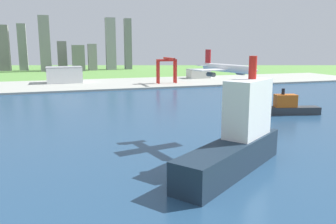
% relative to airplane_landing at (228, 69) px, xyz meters
% --- Properties ---
extents(ground_plane, '(2400.00, 2400.00, 0.00)m').
position_rel_airplane_landing_xyz_m(ground_plane, '(-27.69, 137.18, -43.16)').
color(ground_plane, '#5B9142').
extents(water_bay, '(840.00, 360.00, 0.15)m').
position_rel_airplane_landing_xyz_m(water_bay, '(-27.69, 77.18, -43.08)').
color(water_bay, navy).
rests_on(water_bay, ground).
extents(industrial_pier, '(840.00, 140.00, 2.50)m').
position_rel_airplane_landing_xyz_m(industrial_pier, '(-27.69, 327.18, -41.91)').
color(industrial_pier, '#A3A59B').
rests_on(industrial_pier, ground).
extents(airplane_landing, '(39.21, 44.80, 14.41)m').
position_rel_airplane_landing_xyz_m(airplane_landing, '(0.00, 0.00, 0.00)').
color(airplane_landing, white).
extents(cargo_ship, '(69.67, 55.42, 50.89)m').
position_rel_airplane_landing_xyz_m(cargo_ship, '(-14.91, -39.46, -28.57)').
color(cargo_ship, '#192838').
rests_on(cargo_ship, water_bay).
extents(container_barge, '(48.81, 22.68, 21.35)m').
position_rel_airplane_landing_xyz_m(container_barge, '(89.16, 61.19, -37.09)').
color(container_barge, '#2D3338').
rests_on(container_barge, water_bay).
extents(port_crane_red, '(28.11, 45.62, 36.87)m').
position_rel_airplane_landing_xyz_m(port_crane_red, '(61.27, 297.78, -13.48)').
color(port_crane_red, red).
rests_on(port_crane_red, industrial_pier).
extents(warehouse_main, '(50.32, 37.06, 22.98)m').
position_rel_airplane_landing_xyz_m(warehouse_main, '(-77.90, 354.96, -29.14)').
color(warehouse_main, white).
rests_on(warehouse_main, industrial_pier).
extents(warehouse_annex, '(34.86, 25.49, 15.04)m').
position_rel_airplane_landing_xyz_m(warehouse_annex, '(136.64, 360.47, -33.12)').
color(warehouse_annex, silver).
rests_on(warehouse_annex, industrial_pier).
extents(distant_skyline, '(320.20, 74.27, 119.38)m').
position_rel_airplane_landing_xyz_m(distant_skyline, '(-77.18, 655.59, 5.42)').
color(distant_skyline, gray).
rests_on(distant_skyline, ground).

